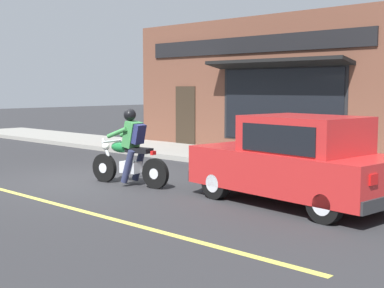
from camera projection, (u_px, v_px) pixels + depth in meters
The scene contains 6 objects.
ground_plane at pixel (88, 181), 11.79m from camera, with size 80.00×80.00×0.00m, color #2B2B2D.
sidewalk_curb at pixel (158, 149), 17.42m from camera, with size 2.60×22.00×0.14m, color gray.
storefront_building at pixel (254, 86), 16.49m from camera, with size 1.25×9.61×4.20m.
motorcycle_with_rider at pixel (130, 153), 11.21m from camera, with size 0.67×2.01×1.62m.
car_hatchback at pixel (296, 162), 9.33m from camera, with size 2.02×3.93×1.57m.
fire_hydrant at pixel (296, 141), 14.85m from camera, with size 0.36×0.24×0.88m.
Camera 1 is at (-6.93, -9.63, 2.05)m, focal length 50.00 mm.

